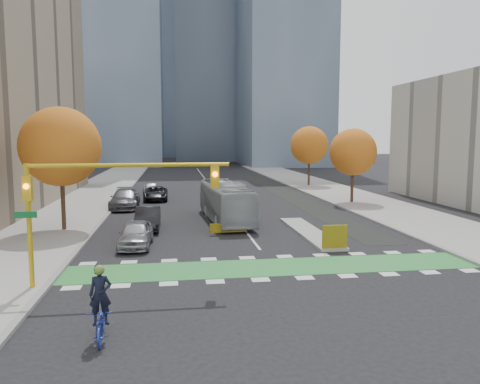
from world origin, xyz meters
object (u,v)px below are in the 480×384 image
object	(u,v)px
traffic_signal_west	(94,192)
parked_car_a	(136,234)
hazard_board	(335,237)
tree_east_far	(309,145)
tree_west	(61,147)
parked_car_c	(125,199)
bus	(225,202)
parked_car_e	(151,188)
tree_east_near	(353,152)
parked_car_b	(148,218)
cyclist	(101,315)
parked_car_d	(156,193)

from	to	relation	value
traffic_signal_west	parked_car_a	world-z (taller)	traffic_signal_west
hazard_board	tree_east_far	bearing A→B (deg)	75.88
tree_west	parked_car_c	world-z (taller)	tree_west
bus	parked_car_e	xyz separation A→B (m)	(-6.32, 17.60, -0.79)
tree_east_far	bus	xyz separation A→B (m)	(-13.40, -23.60, -3.78)
bus	parked_car_a	distance (m)	9.71
tree_east_near	parked_car_b	world-z (taller)	tree_east_near
parked_car_a	parked_car_c	xyz separation A→B (m)	(-2.09, 15.05, 0.10)
cyclist	parked_car_c	distance (m)	27.64
hazard_board	traffic_signal_west	size ratio (longest dim) A/B	0.16
parked_car_b	traffic_signal_west	bearing A→B (deg)	-96.49
hazard_board	tree_west	world-z (taller)	tree_west
parked_car_b	parked_car_d	xyz separation A→B (m)	(0.00, 15.00, -0.06)
cyclist	parked_car_a	xyz separation A→B (m)	(0.09, 12.52, -0.04)
parked_car_a	tree_east_far	bearing A→B (deg)	60.49
parked_car_a	parked_car_b	size ratio (longest dim) A/B	0.96
hazard_board	tree_east_far	xyz separation A→B (m)	(8.50, 33.80, 4.44)
parked_car_d	parked_car_e	xyz separation A→B (m)	(-0.72, 5.15, -0.02)
hazard_board	cyclist	world-z (taller)	cyclist
hazard_board	tree_west	size ratio (longest dim) A/B	0.17
parked_car_a	parked_car_d	world-z (taller)	parked_car_a
traffic_signal_west	tree_east_near	bearing A→B (deg)	48.48
tree_east_near	parked_car_a	world-z (taller)	tree_east_near
parked_car_c	parked_car_d	size ratio (longest dim) A/B	1.17
parked_car_d	parked_car_e	world-z (taller)	parked_car_d
traffic_signal_west	cyclist	bearing A→B (deg)	-79.87
traffic_signal_west	parked_car_e	size ratio (longest dim) A/B	2.16
tree_east_far	cyclist	distance (m)	48.07
hazard_board	parked_car_e	size ratio (longest dim) A/B	0.35
traffic_signal_west	parked_car_c	distance (m)	22.61
hazard_board	parked_car_a	distance (m)	11.21
tree_west	parked_car_a	size ratio (longest dim) A/B	1.87
cyclist	parked_car_b	size ratio (longest dim) A/B	0.52
parked_car_e	tree_west	bearing A→B (deg)	-110.82
tree_east_near	parked_car_e	world-z (taller)	tree_east_near
traffic_signal_west	bus	distance (m)	16.69
cyclist	traffic_signal_west	bearing A→B (deg)	95.58
tree_east_near	parked_car_c	xyz separation A→B (m)	(-21.00, -0.15, -4.02)
parked_car_c	tree_east_near	bearing A→B (deg)	0.47
tree_east_far	parked_car_d	xyz separation A→B (m)	(-19.00, -11.15, -4.55)
parked_car_e	parked_car_a	bearing A→B (deg)	-96.67
parked_car_c	parked_car_e	world-z (taller)	parked_car_c
tree_east_far	parked_car_b	distance (m)	32.63
tree_east_near	tree_east_far	size ratio (longest dim) A/B	0.92
parked_car_a	parked_car_e	xyz separation A→B (m)	(-0.32, 25.20, -0.07)
traffic_signal_west	tree_east_far	bearing A→B (deg)	62.05
traffic_signal_west	tree_west	bearing A→B (deg)	108.02
parked_car_c	parked_car_d	world-z (taller)	parked_car_c
tree_west	traffic_signal_west	xyz separation A→B (m)	(4.07, -12.51, -1.58)
traffic_signal_west	parked_car_d	xyz separation A→B (m)	(1.43, 27.36, -3.34)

